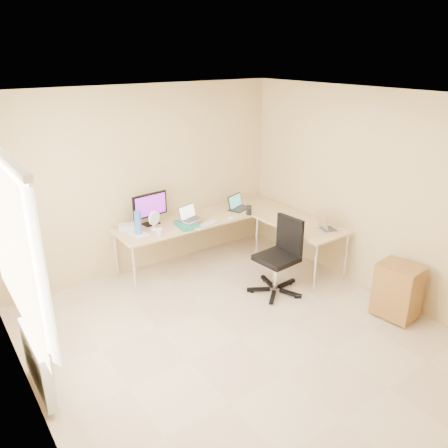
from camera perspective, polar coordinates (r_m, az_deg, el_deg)
floor at (r=5.13m, az=2.15°, el=-14.46°), size 4.50×4.50×0.00m
ceiling at (r=4.18m, az=2.66°, el=15.81°), size 4.50×4.50×0.00m
wall_back at (r=6.33m, az=-10.17°, el=5.43°), size 4.50×0.00×4.50m
wall_left at (r=3.73m, az=-24.43°, el=-7.91°), size 0.00×4.50×4.50m
wall_right at (r=5.95m, az=18.68°, el=3.58°), size 0.00×4.50×4.50m
desk_main at (r=6.64m, az=-2.51°, el=-2.05°), size 2.65×0.70×0.73m
desk_return at (r=6.49m, az=9.61°, el=-2.91°), size 0.70×1.30×0.73m
monitor at (r=6.24m, az=-9.44°, el=1.93°), size 0.54×0.22×0.45m
book_stack at (r=6.16m, az=-4.81°, el=-0.09°), size 0.27×0.36×0.06m
laptop_center at (r=6.19m, az=-4.21°, el=1.37°), size 0.38×0.33×0.21m
laptop_black at (r=6.80m, az=2.01°, el=2.80°), size 0.42×0.36×0.22m
keyboard at (r=6.18m, az=-2.33°, el=-0.11°), size 0.42×0.22×0.02m
mouse at (r=6.41m, az=0.86°, el=0.76°), size 0.10×0.06×0.03m
mug at (r=5.91m, az=-8.28°, el=-0.99°), size 0.10×0.10×0.09m
cd_stack at (r=6.08m, az=-4.01°, el=-0.50°), size 0.11×0.11×0.03m
water_bottle at (r=5.95m, az=-10.96°, el=0.15°), size 0.11×0.11×0.32m
papers at (r=6.00m, az=-10.93°, el=-1.26°), size 0.23×0.30×0.01m
white_box at (r=6.17m, az=-12.39°, el=-0.38°), size 0.25×0.22×0.08m
desk_fan at (r=6.08m, az=-9.05°, el=0.40°), size 0.26×0.26×0.25m
black_cup at (r=6.58m, az=3.22°, el=1.77°), size 0.08×0.08×0.14m
laptop_return at (r=6.16m, az=13.26°, el=0.14°), size 0.37×0.33×0.21m
office_chair at (r=5.81m, az=6.74°, el=-4.29°), size 0.66×0.66×1.02m
cabinet at (r=5.69m, az=21.36°, el=-7.90°), size 0.43×0.51×0.65m
radiator at (r=4.57m, az=-22.78°, el=-16.05°), size 0.09×0.80×0.55m
window at (r=3.99m, az=-25.49°, el=-2.17°), size 0.10×1.80×1.40m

